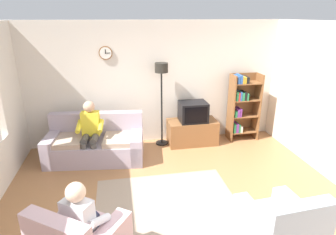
{
  "coord_description": "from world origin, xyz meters",
  "views": [
    {
      "loc": [
        -0.85,
        -3.51,
        2.79
      ],
      "look_at": [
        0.0,
        1.1,
        1.09
      ],
      "focal_mm": 30.29,
      "sensor_mm": 36.0,
      "label": 1
    }
  ],
  "objects_px": {
    "tv_stand": "(192,132)",
    "person_on_couch": "(90,129)",
    "armchair_near_bookshelf": "(278,229)",
    "tv": "(193,112)",
    "couch": "(96,145)",
    "person_in_left_armchair": "(85,218)",
    "floor_lamp": "(161,82)",
    "bookshelf": "(242,105)"
  },
  "relations": [
    {
      "from": "floor_lamp",
      "to": "bookshelf",
      "type": "bearing_deg",
      "value": -0.89
    },
    {
      "from": "couch",
      "to": "person_in_left_armchair",
      "type": "xyz_separation_m",
      "value": [
        0.04,
        -2.62,
        0.29
      ]
    },
    {
      "from": "tv",
      "to": "floor_lamp",
      "type": "bearing_deg",
      "value": 169.78
    },
    {
      "from": "person_on_couch",
      "to": "couch",
      "type": "bearing_deg",
      "value": 58.51
    },
    {
      "from": "floor_lamp",
      "to": "armchair_near_bookshelf",
      "type": "height_order",
      "value": "floor_lamp"
    },
    {
      "from": "tv_stand",
      "to": "armchair_near_bookshelf",
      "type": "relative_size",
      "value": 1.18
    },
    {
      "from": "tv",
      "to": "person_in_left_armchair",
      "type": "xyz_separation_m",
      "value": [
        -2.08,
        -2.96,
        -0.17
      ]
    },
    {
      "from": "armchair_near_bookshelf",
      "to": "person_on_couch",
      "type": "distance_m",
      "value": 3.69
    },
    {
      "from": "tv",
      "to": "bookshelf",
      "type": "bearing_deg",
      "value": 4.56
    },
    {
      "from": "armchair_near_bookshelf",
      "to": "person_on_couch",
      "type": "xyz_separation_m",
      "value": [
        -2.42,
        2.75,
        0.41
      ]
    },
    {
      "from": "armchair_near_bookshelf",
      "to": "person_in_left_armchair",
      "type": "height_order",
      "value": "person_in_left_armchair"
    },
    {
      "from": "tv_stand",
      "to": "floor_lamp",
      "type": "height_order",
      "value": "floor_lamp"
    },
    {
      "from": "tv",
      "to": "person_on_couch",
      "type": "height_order",
      "value": "person_on_couch"
    },
    {
      "from": "couch",
      "to": "bookshelf",
      "type": "distance_m",
      "value": 3.38
    },
    {
      "from": "couch",
      "to": "tv",
      "type": "bearing_deg",
      "value": 9.24
    },
    {
      "from": "armchair_near_bookshelf",
      "to": "floor_lamp",
      "type": "bearing_deg",
      "value": 105.32
    },
    {
      "from": "person_on_couch",
      "to": "tv",
      "type": "bearing_deg",
      "value": 11.73
    },
    {
      "from": "tv",
      "to": "armchair_near_bookshelf",
      "type": "height_order",
      "value": "tv"
    },
    {
      "from": "bookshelf",
      "to": "armchair_near_bookshelf",
      "type": "relative_size",
      "value": 1.66
    },
    {
      "from": "armchair_near_bookshelf",
      "to": "person_in_left_armchair",
      "type": "relative_size",
      "value": 0.83
    },
    {
      "from": "tv_stand",
      "to": "person_on_couch",
      "type": "xyz_separation_m",
      "value": [
        -2.19,
        -0.48,
        0.42
      ]
    },
    {
      "from": "person_on_couch",
      "to": "person_in_left_armchair",
      "type": "relative_size",
      "value": 1.11
    },
    {
      "from": "tv",
      "to": "person_in_left_armchair",
      "type": "relative_size",
      "value": 0.54
    },
    {
      "from": "couch",
      "to": "tv",
      "type": "height_order",
      "value": "tv"
    },
    {
      "from": "couch",
      "to": "tv",
      "type": "distance_m",
      "value": 2.2
    },
    {
      "from": "bookshelf",
      "to": "tv_stand",
      "type": "bearing_deg",
      "value": -176.62
    },
    {
      "from": "person_in_left_armchair",
      "to": "bookshelf",
      "type": "bearing_deg",
      "value": 43.1
    },
    {
      "from": "tv_stand",
      "to": "person_on_couch",
      "type": "relative_size",
      "value": 0.89
    },
    {
      "from": "couch",
      "to": "person_on_couch",
      "type": "xyz_separation_m",
      "value": [
        -0.07,
        -0.11,
        0.39
      ]
    },
    {
      "from": "tv",
      "to": "armchair_near_bookshelf",
      "type": "bearing_deg",
      "value": -85.92
    },
    {
      "from": "tv_stand",
      "to": "floor_lamp",
      "type": "distance_m",
      "value": 1.36
    },
    {
      "from": "bookshelf",
      "to": "person_on_couch",
      "type": "bearing_deg",
      "value": -170.76
    },
    {
      "from": "tv_stand",
      "to": "person_in_left_armchair",
      "type": "height_order",
      "value": "person_in_left_armchair"
    },
    {
      "from": "bookshelf",
      "to": "floor_lamp",
      "type": "height_order",
      "value": "floor_lamp"
    },
    {
      "from": "floor_lamp",
      "to": "armchair_near_bookshelf",
      "type": "xyz_separation_m",
      "value": [
        0.91,
        -3.33,
        -1.16
      ]
    },
    {
      "from": "tv_stand",
      "to": "bookshelf",
      "type": "distance_m",
      "value": 1.31
    },
    {
      "from": "couch",
      "to": "floor_lamp",
      "type": "relative_size",
      "value": 1.08
    },
    {
      "from": "tv",
      "to": "armchair_near_bookshelf",
      "type": "xyz_separation_m",
      "value": [
        0.23,
        -3.21,
        -0.48
      ]
    },
    {
      "from": "tv",
      "to": "couch",
      "type": "bearing_deg",
      "value": -170.76
    },
    {
      "from": "tv",
      "to": "person_on_couch",
      "type": "distance_m",
      "value": 2.24
    },
    {
      "from": "bookshelf",
      "to": "person_in_left_armchair",
      "type": "bearing_deg",
      "value": -136.9
    },
    {
      "from": "tv_stand",
      "to": "person_in_left_armchair",
      "type": "distance_m",
      "value": 3.66
    }
  ]
}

